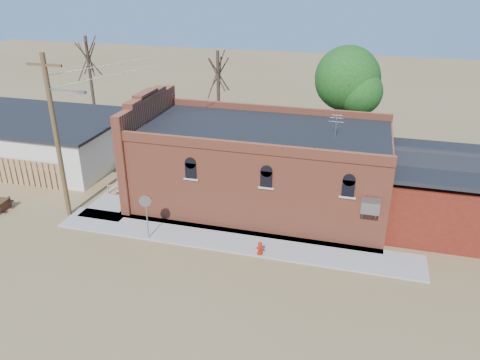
% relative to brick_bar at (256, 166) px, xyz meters
% --- Properties ---
extents(ground, '(120.00, 120.00, 0.00)m').
position_rel_brick_bar_xyz_m(ground, '(-1.64, -5.49, -2.34)').
color(ground, olive).
rests_on(ground, ground).
extents(sidewalk_south, '(19.00, 2.20, 0.08)m').
position_rel_brick_bar_xyz_m(sidewalk_south, '(-0.14, -4.59, -2.30)').
color(sidewalk_south, '#9E9991').
rests_on(sidewalk_south, ground).
extents(sidewalk_west, '(2.60, 10.00, 0.08)m').
position_rel_brick_bar_xyz_m(sidewalk_west, '(-7.94, 0.51, -2.30)').
color(sidewalk_west, '#9E9991').
rests_on(sidewalk_west, ground).
extents(brick_bar, '(16.40, 7.97, 6.30)m').
position_rel_brick_bar_xyz_m(brick_bar, '(0.00, 0.00, 0.00)').
color(brick_bar, '#AF5035').
rests_on(brick_bar, ground).
extents(red_shed, '(5.40, 6.40, 4.30)m').
position_rel_brick_bar_xyz_m(red_shed, '(9.86, 0.01, -0.07)').
color(red_shed, maroon).
rests_on(red_shed, ground).
extents(wood_fence, '(5.20, 0.10, 1.80)m').
position_rel_brick_bar_xyz_m(wood_fence, '(-14.44, -1.69, -1.44)').
color(wood_fence, '#8D623F').
rests_on(wood_fence, ground).
extents(utility_pole, '(3.12, 0.26, 9.00)m').
position_rel_brick_bar_xyz_m(utility_pole, '(-9.79, -4.29, 2.43)').
color(utility_pole, '#4B321E').
rests_on(utility_pole, ground).
extents(tree_bare_near, '(2.80, 2.80, 7.65)m').
position_rel_brick_bar_xyz_m(tree_bare_near, '(-4.64, 7.51, 3.62)').
color(tree_bare_near, '#402D24').
rests_on(tree_bare_near, ground).
extents(tree_bare_far, '(2.80, 2.80, 8.16)m').
position_rel_brick_bar_xyz_m(tree_bare_far, '(-15.64, 8.51, 4.02)').
color(tree_bare_far, '#402D24').
rests_on(tree_bare_far, ground).
extents(tree_leafy, '(4.40, 4.40, 8.15)m').
position_rel_brick_bar_xyz_m(tree_leafy, '(4.36, 8.01, 3.59)').
color(tree_leafy, '#402D24').
rests_on(tree_leafy, ground).
extents(fire_hydrant, '(0.39, 0.39, 0.67)m').
position_rel_brick_bar_xyz_m(fire_hydrant, '(1.54, -5.50, -1.93)').
color(fire_hydrant, '#AF1C0A').
rests_on(fire_hydrant, sidewalk_south).
extents(stop_sign, '(0.63, 0.27, 2.42)m').
position_rel_brick_bar_xyz_m(stop_sign, '(-4.36, -5.49, -0.40)').
color(stop_sign, gray).
rests_on(stop_sign, sidewalk_south).
extents(trash_barrel, '(0.62, 0.62, 0.72)m').
position_rel_brick_bar_xyz_m(trash_barrel, '(-6.94, -0.88, -1.90)').
color(trash_barrel, navy).
rests_on(trash_barrel, sidewalk_west).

